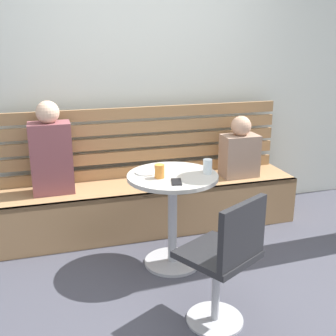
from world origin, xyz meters
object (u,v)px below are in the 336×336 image
Objects in this scene: cafe_table at (173,202)px; plate_small at (147,172)px; person_adult at (51,152)px; cup_water_clear at (208,166)px; booth_bench at (152,206)px; phone_on_table at (176,182)px; person_child_left at (240,150)px; cup_tumbler_orange at (159,171)px; white_chair at (226,259)px.

plate_small is (-0.18, 0.09, 0.23)m from cafe_table.
cup_water_clear is (1.11, -0.75, 0.00)m from person_adult.
cafe_table reaches higher than booth_bench.
phone_on_table is (-0.03, -0.17, 0.23)m from cafe_table.
cup_water_clear is 0.65× the size of plate_small.
booth_bench is 0.80m from plate_small.
booth_bench is 3.44× the size of person_adult.
person_child_left reaches higher than cup_water_clear.
cup_water_clear is at bearing -10.45° from cafe_table.
person_adult is at bearing 134.48° from cup_tumbler_orange.
plate_small is (-1.04, -0.56, 0.05)m from person_child_left.
person_adult is (-0.85, 0.71, 0.27)m from cafe_table.
person_child_left reaches higher than plate_small.
person_child_left is at bearing 49.11° from cup_water_clear.
white_chair reaches higher than cafe_table.
cup_water_clear reaches higher than cafe_table.
person_adult is at bearing 140.22° from cafe_table.
phone_on_table is (-0.89, -0.83, 0.05)m from person_child_left.
white_chair is 1.68m from person_child_left.
phone_on_table is (0.15, -0.27, -0.00)m from plate_small.
person_adult is at bearing 177.90° from booth_bench.
white_chair is 1.47× the size of person_child_left.
white_chair is 7.73× the size of cup_water_clear.
plate_small is at bearing -47.21° from phone_on_table.
phone_on_table is at bearing 99.50° from white_chair.
person_child_left is at bearing -1.12° from booth_bench.
cup_water_clear is (0.18, 0.76, 0.33)m from white_chair.
plate_small is 0.31m from phone_on_table.
white_chair reaches higher than booth_bench.
cafe_table is at bearing -27.85° from plate_small.
white_chair is at bearing -103.14° from cup_water_clear.
person_adult is (-0.93, 1.51, 0.33)m from white_chair.
phone_on_table is (0.82, -0.88, -0.05)m from person_adult.
cup_water_clear is at bearing -0.70° from cup_tumbler_orange.
white_chair is at bearing -118.29° from person_child_left.
cafe_table is 5.29× the size of phone_on_table.
cafe_table is 0.81m from white_chair.
person_adult reaches higher than person_child_left.
white_chair reaches higher than cup_tumbler_orange.
person_child_left reaches higher than white_chair.
person_child_left reaches higher than booth_bench.
white_chair is (0.08, -0.81, -0.05)m from cafe_table.
white_chair is 0.98m from plate_small.
person_child_left is 5.80× the size of cup_tumbler_orange.
cup_water_clear is 0.31m from phone_on_table.
cup_tumbler_orange reaches higher than booth_bench.
person_child_left is 1.22m from phone_on_table.
white_chair is 0.85m from cup_water_clear.
plate_small is at bearing -151.57° from person_child_left.
booth_bench is 19.29× the size of phone_on_table.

